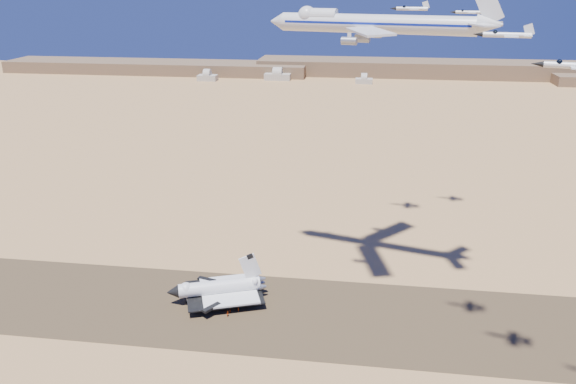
# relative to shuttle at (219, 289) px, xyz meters

# --- Properties ---
(ground) EXTENTS (1200.00, 1200.00, 0.00)m
(ground) POSITION_rel_shuttle_xyz_m (7.32, -5.57, -4.69)
(ground) COLOR tan
(ground) RESTS_ON ground
(runway) EXTENTS (600.00, 50.00, 0.06)m
(runway) POSITION_rel_shuttle_xyz_m (7.32, -5.57, -4.66)
(runway) COLOR #4D3926
(runway) RESTS_ON ground
(ridgeline) EXTENTS (960.00, 90.00, 18.00)m
(ridgeline) POSITION_rel_shuttle_xyz_m (72.64, 521.73, 2.93)
(ridgeline) COLOR brown
(ridgeline) RESTS_ON ground
(hangars) EXTENTS (200.50, 29.50, 30.00)m
(hangars) POSITION_rel_shuttle_xyz_m (-56.68, 472.86, 0.14)
(hangars) COLOR #B3AD9F
(hangars) RESTS_ON ground
(shuttle) EXTENTS (35.90, 29.37, 17.46)m
(shuttle) POSITION_rel_shuttle_xyz_m (0.00, 0.00, 0.00)
(shuttle) COLOR white
(shuttle) RESTS_ON runway
(carrier_747) EXTENTS (76.39, 57.48, 19.02)m
(carrier_747) POSITION_rel_shuttle_xyz_m (48.87, 21.15, 90.72)
(carrier_747) COLOR silver
(crew_a) EXTENTS (0.57, 0.71, 1.71)m
(crew_a) POSITION_rel_shuttle_xyz_m (8.62, -6.56, -3.78)
(crew_a) COLOR #C83B0B
(crew_a) RESTS_ON runway
(crew_b) EXTENTS (0.80, 1.05, 1.91)m
(crew_b) POSITION_rel_shuttle_xyz_m (5.65, -10.05, -3.68)
(crew_b) COLOR #C83B0B
(crew_b) RESTS_ON runway
(crew_c) EXTENTS (0.95, 1.07, 1.63)m
(crew_c) POSITION_rel_shuttle_xyz_m (5.94, -7.71, -3.82)
(crew_c) COLOR #C83B0B
(crew_c) RESTS_ON runway
(chase_jet_a) EXTENTS (13.91, 7.80, 3.49)m
(chase_jet_a) POSITION_rel_shuttle_xyz_m (81.75, -26.12, 91.66)
(chase_jet_a) COLOR silver
(chase_jet_b) EXTENTS (15.13, 8.73, 3.84)m
(chase_jet_b) POSITION_rel_shuttle_xyz_m (92.80, -42.17, 86.82)
(chase_jet_b) COLOR silver
(chase_jet_e) EXTENTS (15.51, 8.57, 3.87)m
(chase_jet_e) POSITION_rel_shuttle_xyz_m (65.52, 68.06, 93.47)
(chase_jet_e) COLOR silver
(chase_jet_f) EXTENTS (14.02, 7.76, 3.50)m
(chase_jet_f) POSITION_rel_shuttle_xyz_m (90.16, 81.86, 91.59)
(chase_jet_f) COLOR silver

